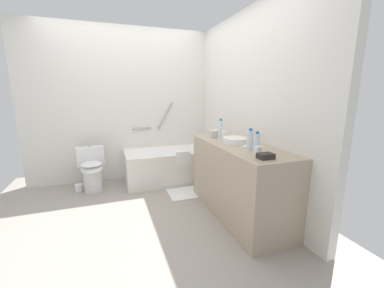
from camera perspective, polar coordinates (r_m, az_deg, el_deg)
ground_plane at (r=3.17m, az=-11.85°, el=-15.11°), size 3.75×3.75×0.00m
wall_back_tiled at (r=4.17m, az=-15.16°, el=8.89°), size 3.15×0.10×2.46m
wall_right_mirror at (r=3.32m, az=12.56°, el=8.28°), size 0.10×2.98×2.46m
bathtub at (r=4.02m, az=-5.30°, el=-4.73°), size 1.43×0.74×1.28m
toilet at (r=3.87m, az=-22.74°, el=-5.50°), size 0.40×0.52×0.65m
vanity_counter at (r=2.91m, az=11.02°, el=-8.41°), size 0.58×1.52×0.86m
sink_basin at (r=2.85m, az=10.39°, el=0.85°), size 0.29×0.29×0.07m
sink_faucet at (r=2.94m, az=13.37°, el=1.02°), size 0.11×0.15×0.07m
water_bottle_0 at (r=2.54m, az=13.65°, el=0.94°), size 0.06×0.06×0.22m
water_bottle_1 at (r=2.42m, az=15.15°, el=0.22°), size 0.06×0.06×0.22m
water_bottle_2 at (r=3.09m, az=6.81°, el=3.48°), size 0.06×0.06×0.26m
drinking_glass_0 at (r=3.34m, az=5.75°, el=2.78°), size 0.08×0.08×0.09m
drinking_glass_1 at (r=3.04m, az=7.64°, el=1.98°), size 0.07×0.07×0.10m
drinking_glass_2 at (r=2.36m, az=15.52°, el=-1.57°), size 0.06×0.06×0.08m
amenity_basket at (r=2.25m, az=17.10°, el=-2.75°), size 0.14×0.10×0.05m
soap_dish at (r=2.66m, az=12.96°, el=-0.59°), size 0.09×0.06×0.02m
tissue_box at (r=3.20m, az=5.18°, el=2.42°), size 0.12×0.12×0.09m
bath_mat at (r=3.57m, az=-1.15°, el=-11.49°), size 0.54×0.43×0.01m
toilet_paper_roll at (r=4.00m, az=-25.32°, el=-9.37°), size 0.11×0.11×0.10m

